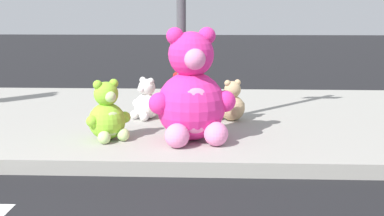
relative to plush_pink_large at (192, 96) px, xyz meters
The scene contains 6 objects.
sidewalk 1.89m from the plush_pink_large, 129.62° to the left, with size 28.00×4.40×0.15m, color #9E9B93.
plush_pink_large is the anchor object (origin of this frame).
plush_white 1.28m from the plush_pink_large, 121.01° to the left, with size 0.38×0.39×0.54m.
plush_tan 1.16m from the plush_pink_large, 65.52° to the left, with size 0.37×0.38×0.53m.
plush_lime 0.95m from the plush_pink_large, behind, with size 0.46×0.48×0.66m.
plush_red 1.32m from the plush_pink_large, 100.94° to the left, with size 0.42×0.41×0.58m.
Camera 1 is at (1.39, -1.49, 1.55)m, focal length 46.92 mm.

